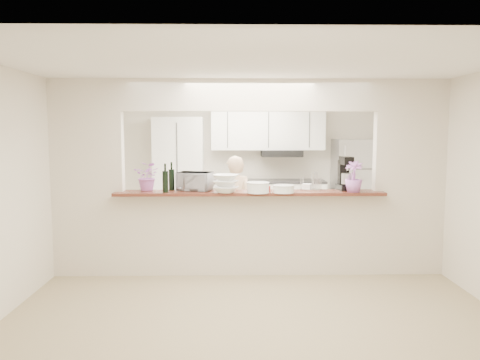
{
  "coord_description": "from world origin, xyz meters",
  "views": [
    {
      "loc": [
        -0.22,
        -5.93,
        1.85
      ],
      "look_at": [
        -0.11,
        0.3,
        1.2
      ],
      "focal_mm": 35.0,
      "sensor_mm": 36.0,
      "label": 1
    }
  ],
  "objects_px": {
    "refrigerator": "(354,185)",
    "stand_mixer": "(345,175)",
    "toaster_oven": "(195,181)",
    "person": "(235,205)"
  },
  "relations": [
    {
      "from": "refrigerator",
      "to": "toaster_oven",
      "type": "relative_size",
      "value": 3.98
    },
    {
      "from": "person",
      "to": "stand_mixer",
      "type": "bearing_deg",
      "value": 150.38
    },
    {
      "from": "refrigerator",
      "to": "toaster_oven",
      "type": "bearing_deg",
      "value": -136.61
    },
    {
      "from": "stand_mixer",
      "to": "person",
      "type": "bearing_deg",
      "value": 146.62
    },
    {
      "from": "refrigerator",
      "to": "stand_mixer",
      "type": "relative_size",
      "value": 3.9
    },
    {
      "from": "stand_mixer",
      "to": "toaster_oven",
      "type": "bearing_deg",
      "value": -179.57
    },
    {
      "from": "toaster_oven",
      "to": "refrigerator",
      "type": "bearing_deg",
      "value": 57.81
    },
    {
      "from": "refrigerator",
      "to": "person",
      "type": "bearing_deg",
      "value": -143.59
    },
    {
      "from": "toaster_oven",
      "to": "stand_mixer",
      "type": "distance_m",
      "value": 1.95
    },
    {
      "from": "toaster_oven",
      "to": "person",
      "type": "distance_m",
      "value": 1.19
    }
  ]
}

